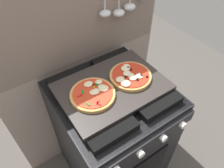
{
  "coord_description": "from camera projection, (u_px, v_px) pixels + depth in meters",
  "views": [
    {
      "loc": [
        -0.42,
        -0.63,
        1.69
      ],
      "look_at": [
        0.0,
        0.0,
        0.93
      ],
      "focal_mm": 34.13,
      "sensor_mm": 36.0,
      "label": 1
    }
  ],
  "objects": [
    {
      "name": "pizza_right",
      "position": [
        130.0,
        76.0,
        1.12
      ],
      "size": [
        0.22,
        0.22,
        0.03
      ],
      "color": "#C18947",
      "rests_on": "baking_tray"
    },
    {
      "name": "stove",
      "position": [
        112.0,
        134.0,
        1.42
      ],
      "size": [
        0.6,
        0.64,
        0.9
      ],
      "color": "black",
      "rests_on": "ground_plane"
    },
    {
      "name": "ground_plane",
      "position": [
        112.0,
        163.0,
        1.74
      ],
      "size": [
        4.0,
        4.0,
        0.0
      ],
      "primitive_type": "plane",
      "color": "#4C4742"
    },
    {
      "name": "pizza_left",
      "position": [
        93.0,
        94.0,
        1.03
      ],
      "size": [
        0.22,
        0.22,
        0.03
      ],
      "color": "tan",
      "rests_on": "baking_tray"
    },
    {
      "name": "baking_tray",
      "position": [
        112.0,
        86.0,
        1.09
      ],
      "size": [
        0.54,
        0.38,
        0.02
      ],
      "primitive_type": "cube",
      "color": "#2D2826",
      "rests_on": "stove"
    },
    {
      "name": "kitchen_backsplash",
      "position": [
        83.0,
        68.0,
        1.37
      ],
      "size": [
        1.1,
        0.09,
        1.55
      ],
      "color": "gray",
      "rests_on": "ground_plane"
    }
  ]
}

